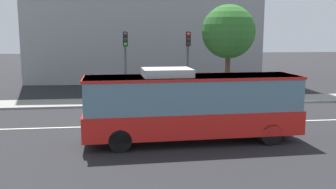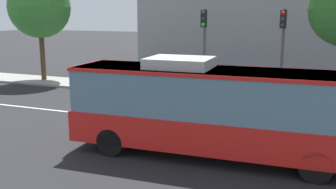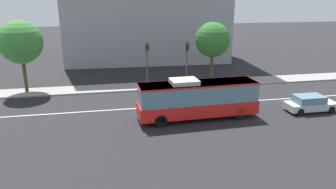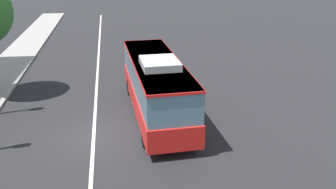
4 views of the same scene
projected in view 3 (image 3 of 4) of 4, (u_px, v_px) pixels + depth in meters
ground_plane at (165, 107)px, 30.15m from camera, size 160.00×160.00×0.00m
sidewalk_kerb at (154, 86)px, 36.57m from camera, size 80.00×3.04×0.14m
lane_centre_line at (165, 106)px, 30.15m from camera, size 76.00×0.16×0.01m
transit_bus at (197, 98)px, 26.83m from camera, size 10.09×2.91×3.46m
sedan_silver at (310, 103)px, 28.78m from camera, size 4.50×1.83×1.46m
traffic_light_near_corner at (147, 58)px, 34.20m from camera, size 0.34×0.62×5.20m
traffic_light_mid_block at (187, 56)px, 35.05m from camera, size 0.33×0.62×5.20m
street_tree_kerbside_left at (20, 42)px, 32.65m from camera, size 4.39×4.39×7.57m
street_tree_kerbside_centre at (213, 40)px, 35.75m from camera, size 3.87×3.87×7.11m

